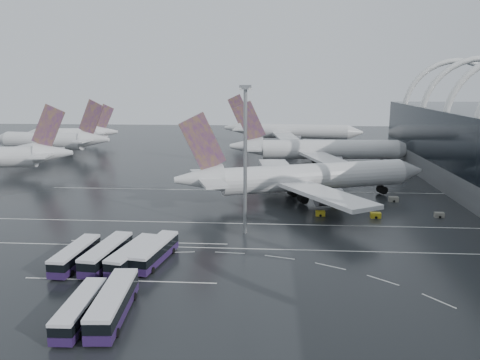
# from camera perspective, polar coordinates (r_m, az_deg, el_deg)

# --- Properties ---
(ground) EXTENTS (420.00, 420.00, 0.00)m
(ground) POSITION_cam_1_polar(r_m,az_deg,el_deg) (82.23, 5.47, -7.95)
(ground) COLOR black
(ground) RESTS_ON ground
(lane_marking_near) EXTENTS (120.00, 0.25, 0.01)m
(lane_marking_near) POSITION_cam_1_polar(r_m,az_deg,el_deg) (80.36, 5.51, -8.44)
(lane_marking_near) COLOR silver
(lane_marking_near) RESTS_ON ground
(lane_marking_mid) EXTENTS (120.00, 0.25, 0.01)m
(lane_marking_mid) POSITION_cam_1_polar(r_m,az_deg,el_deg) (93.58, 5.28, -5.41)
(lane_marking_mid) COLOR silver
(lane_marking_mid) RESTS_ON ground
(lane_marking_far) EXTENTS (120.00, 0.25, 0.01)m
(lane_marking_far) POSITION_cam_1_polar(r_m,az_deg,el_deg) (120.54, 4.98, -1.36)
(lane_marking_far) COLOR silver
(lane_marking_far) RESTS_ON ground
(bus_bay_line_south) EXTENTS (28.00, 0.25, 0.01)m
(bus_bay_line_south) POSITION_cam_1_polar(r_m,az_deg,el_deg) (70.72, -14.43, -11.78)
(bus_bay_line_south) COLOR silver
(bus_bay_line_south) RESTS_ON ground
(bus_bay_line_north) EXTENTS (28.00, 0.25, 0.01)m
(bus_bay_line_north) POSITION_cam_1_polar(r_m,az_deg,el_deg) (84.93, -11.08, -7.46)
(bus_bay_line_north) COLOR silver
(bus_bay_line_north) RESTS_ON ground
(airliner_main) EXTENTS (61.21, 53.08, 21.31)m
(airliner_main) POSITION_cam_1_polar(r_m,az_deg,el_deg) (111.14, 7.63, 0.23)
(airliner_main) COLOR silver
(airliner_main) RESTS_ON ground
(airliner_gate_b) EXTENTS (61.61, 55.33, 21.40)m
(airliner_gate_b) POSITION_cam_1_polar(r_m,az_deg,el_deg) (155.51, 9.73, 3.62)
(airliner_gate_b) COLOR silver
(airliner_gate_b) RESTS_ON ground
(airliner_gate_c) EXTENTS (60.66, 55.72, 21.60)m
(airliner_gate_c) POSITION_cam_1_polar(r_m,az_deg,el_deg) (207.26, 6.11, 5.88)
(airliner_gate_c) COLOR silver
(airliner_gate_c) RESTS_ON ground
(jet_remote_mid) EXTENTS (48.38, 39.07, 21.04)m
(jet_remote_mid) POSITION_cam_1_polar(r_m,az_deg,el_deg) (188.62, -21.96, 4.43)
(jet_remote_mid) COLOR silver
(jet_remote_mid) RESTS_ON ground
(jet_remote_far) EXTENTS (40.49, 32.67, 17.61)m
(jet_remote_far) POSITION_cam_1_polar(r_m,az_deg,el_deg) (216.62, -19.69, 5.28)
(jet_remote_far) COLOR silver
(jet_remote_far) RESTS_ON ground
(bus_row_near_a) EXTENTS (3.59, 12.49, 3.04)m
(bus_row_near_a) POSITION_cam_1_polar(r_m,az_deg,el_deg) (77.38, -19.42, -8.64)
(bus_row_near_a) COLOR #281542
(bus_row_near_a) RESTS_ON ground
(bus_row_near_b) EXTENTS (4.48, 13.41, 3.24)m
(bus_row_near_b) POSITION_cam_1_polar(r_m,az_deg,el_deg) (76.20, -15.94, -8.64)
(bus_row_near_b) COLOR #281542
(bus_row_near_b) RESTS_ON ground
(bus_row_near_c) EXTENTS (5.12, 12.96, 3.12)m
(bus_row_near_c) POSITION_cam_1_polar(r_m,az_deg,el_deg) (74.82, -12.97, -8.92)
(bus_row_near_c) COLOR #281542
(bus_row_near_c) RESTS_ON ground
(bus_row_near_d) EXTENTS (5.05, 13.09, 3.15)m
(bus_row_near_d) POSITION_cam_1_polar(r_m,az_deg,el_deg) (75.44, -10.33, -8.60)
(bus_row_near_d) COLOR #281542
(bus_row_near_d) RESTS_ON ground
(bus_row_far_b) EXTENTS (3.12, 12.08, 2.96)m
(bus_row_far_b) POSITION_cam_1_polar(r_m,az_deg,el_deg) (60.56, -18.89, -14.65)
(bus_row_far_b) COLOR #281542
(bus_row_far_b) RESTS_ON ground
(bus_row_far_c) EXTENTS (4.10, 14.06, 3.42)m
(bus_row_far_c) POSITION_cam_1_polar(r_m,az_deg,el_deg) (60.22, -15.18, -14.29)
(bus_row_far_c) COLOR #281542
(bus_row_far_c) RESTS_ON ground
(floodlight_mast) EXTENTS (2.09, 2.09, 27.23)m
(floodlight_mast) POSITION_cam_1_polar(r_m,az_deg,el_deg) (84.52, 0.65, 4.65)
(floodlight_mast) COLOR gray
(floodlight_mast) RESTS_ON ground
(gse_cart_belly_a) EXTENTS (2.08, 1.23, 1.14)m
(gse_cart_belly_a) POSITION_cam_1_polar(r_m,az_deg,el_deg) (101.26, 16.20, -4.14)
(gse_cart_belly_a) COLOR #B5A118
(gse_cart_belly_a) RESTS_ON ground
(gse_cart_belly_b) EXTENTS (2.18, 1.29, 1.19)m
(gse_cart_belly_b) POSITION_cam_1_polar(r_m,az_deg,el_deg) (115.53, 18.21, -2.24)
(gse_cart_belly_b) COLOR slate
(gse_cart_belly_b) RESTS_ON ground
(gse_cart_belly_c) EXTENTS (1.96, 1.16, 1.07)m
(gse_cart_belly_c) POSITION_cam_1_polar(r_m,az_deg,el_deg) (100.13, 9.77, -4.03)
(gse_cart_belly_c) COLOR #B5A118
(gse_cart_belly_c) RESTS_ON ground
(gse_cart_belly_d) EXTENTS (1.90, 1.12, 1.04)m
(gse_cart_belly_d) POSITION_cam_1_polar(r_m,az_deg,el_deg) (106.15, 23.12, -3.93)
(gse_cart_belly_d) COLOR slate
(gse_cart_belly_d) RESTS_ON ground
(gse_cart_belly_e) EXTENTS (2.06, 1.21, 1.12)m
(gse_cart_belly_e) POSITION_cam_1_polar(r_m,az_deg,el_deg) (111.06, 11.64, -2.46)
(gse_cart_belly_e) COLOR #B5A118
(gse_cart_belly_e) RESTS_ON ground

